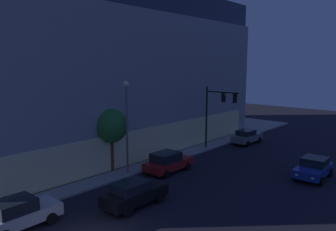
{
  "coord_description": "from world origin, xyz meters",
  "views": [
    {
      "loc": [
        -8.19,
        -12.43,
        8.77
      ],
      "look_at": [
        9.14,
        3.18,
        5.15
      ],
      "focal_mm": 34.54,
      "sensor_mm": 36.0,
      "label": 1
    }
  ],
  "objects_px": {
    "modern_building": "(84,72)",
    "street_lamp_sidewalk": "(127,116)",
    "car_black": "(134,193)",
    "car_blue": "(314,168)",
    "car_grey": "(247,136)",
    "car_silver": "(19,213)",
    "traffic_light_far_corner": "(218,106)",
    "car_red": "(168,162)",
    "sidewalk_tree": "(111,126)"
  },
  "relations": [
    {
      "from": "car_blue",
      "to": "car_grey",
      "type": "bearing_deg",
      "value": 54.48
    },
    {
      "from": "modern_building",
      "to": "sidewalk_tree",
      "type": "bearing_deg",
      "value": -113.28
    },
    {
      "from": "modern_building",
      "to": "car_black",
      "type": "xyz_separation_m",
      "value": [
        -7.55,
        -16.36,
        -7.21
      ]
    },
    {
      "from": "car_silver",
      "to": "sidewalk_tree",
      "type": "bearing_deg",
      "value": 22.03
    },
    {
      "from": "modern_building",
      "to": "car_black",
      "type": "relative_size",
      "value": 8.32
    },
    {
      "from": "car_grey",
      "to": "modern_building",
      "type": "bearing_deg",
      "value": 131.85
    },
    {
      "from": "street_lamp_sidewalk",
      "to": "car_black",
      "type": "height_order",
      "value": "street_lamp_sidewalk"
    },
    {
      "from": "sidewalk_tree",
      "to": "car_grey",
      "type": "xyz_separation_m",
      "value": [
        16.45,
        -3.51,
        -3.06
      ]
    },
    {
      "from": "street_lamp_sidewalk",
      "to": "car_grey",
      "type": "height_order",
      "value": "street_lamp_sidewalk"
    },
    {
      "from": "car_black",
      "to": "car_grey",
      "type": "bearing_deg",
      "value": 8.15
    },
    {
      "from": "car_black",
      "to": "car_red",
      "type": "distance_m",
      "value": 6.99
    },
    {
      "from": "car_silver",
      "to": "traffic_light_far_corner",
      "type": "bearing_deg",
      "value": 2.75
    },
    {
      "from": "modern_building",
      "to": "street_lamp_sidewalk",
      "type": "relative_size",
      "value": 4.92
    },
    {
      "from": "traffic_light_far_corner",
      "to": "car_grey",
      "type": "relative_size",
      "value": 1.51
    },
    {
      "from": "traffic_light_far_corner",
      "to": "car_red",
      "type": "xyz_separation_m",
      "value": [
        -8.32,
        -0.66,
        -3.82
      ]
    },
    {
      "from": "street_lamp_sidewalk",
      "to": "car_blue",
      "type": "relative_size",
      "value": 1.81
    },
    {
      "from": "car_silver",
      "to": "car_blue",
      "type": "xyz_separation_m",
      "value": [
        19.0,
        -9.19,
        -0.04
      ]
    },
    {
      "from": "car_black",
      "to": "car_silver",
      "type": "bearing_deg",
      "value": 157.04
    },
    {
      "from": "traffic_light_far_corner",
      "to": "car_black",
      "type": "height_order",
      "value": "traffic_light_far_corner"
    },
    {
      "from": "car_grey",
      "to": "car_silver",
      "type": "bearing_deg",
      "value": -179.44
    },
    {
      "from": "car_silver",
      "to": "car_grey",
      "type": "distance_m",
      "value": 25.74
    },
    {
      "from": "car_black",
      "to": "street_lamp_sidewalk",
      "type": "bearing_deg",
      "value": 52.96
    },
    {
      "from": "car_black",
      "to": "traffic_light_far_corner",
      "type": "bearing_deg",
      "value": 13.64
    },
    {
      "from": "car_silver",
      "to": "car_red",
      "type": "relative_size",
      "value": 0.94
    },
    {
      "from": "car_black",
      "to": "car_grey",
      "type": "relative_size",
      "value": 1.02
    },
    {
      "from": "car_blue",
      "to": "traffic_light_far_corner",
      "type": "bearing_deg",
      "value": 80.31
    },
    {
      "from": "street_lamp_sidewalk",
      "to": "sidewalk_tree",
      "type": "distance_m",
      "value": 1.81
    },
    {
      "from": "modern_building",
      "to": "car_blue",
      "type": "height_order",
      "value": "modern_building"
    },
    {
      "from": "sidewalk_tree",
      "to": "car_red",
      "type": "bearing_deg",
      "value": -47.56
    },
    {
      "from": "traffic_light_far_corner",
      "to": "car_silver",
      "type": "distance_m",
      "value": 21.11
    },
    {
      "from": "street_lamp_sidewalk",
      "to": "car_silver",
      "type": "distance_m",
      "value": 10.77
    },
    {
      "from": "traffic_light_far_corner",
      "to": "sidewalk_tree",
      "type": "xyz_separation_m",
      "value": [
        -11.45,
        2.76,
        -0.78
      ]
    },
    {
      "from": "modern_building",
      "to": "sidewalk_tree",
      "type": "distance_m",
      "value": 11.7
    },
    {
      "from": "car_silver",
      "to": "car_black",
      "type": "xyz_separation_m",
      "value": [
        6.06,
        -2.57,
        -0.01
      ]
    },
    {
      "from": "car_grey",
      "to": "car_red",
      "type": "bearing_deg",
      "value": 179.64
    },
    {
      "from": "street_lamp_sidewalk",
      "to": "car_silver",
      "type": "relative_size",
      "value": 1.8
    },
    {
      "from": "sidewalk_tree",
      "to": "car_red",
      "type": "relative_size",
      "value": 1.18
    },
    {
      "from": "sidewalk_tree",
      "to": "car_blue",
      "type": "relative_size",
      "value": 1.26
    },
    {
      "from": "modern_building",
      "to": "sidewalk_tree",
      "type": "xyz_separation_m",
      "value": [
        -4.32,
        -10.04,
        -4.18
      ]
    },
    {
      "from": "sidewalk_tree",
      "to": "car_black",
      "type": "height_order",
      "value": "sidewalk_tree"
    },
    {
      "from": "car_black",
      "to": "car_blue",
      "type": "xyz_separation_m",
      "value": [
        12.94,
        -6.62,
        -0.03
      ]
    },
    {
      "from": "sidewalk_tree",
      "to": "car_black",
      "type": "distance_m",
      "value": 7.72
    },
    {
      "from": "modern_building",
      "to": "car_red",
      "type": "bearing_deg",
      "value": -95.05
    },
    {
      "from": "modern_building",
      "to": "street_lamp_sidewalk",
      "type": "xyz_separation_m",
      "value": [
        -3.88,
        -11.5,
        -3.2
      ]
    },
    {
      "from": "street_lamp_sidewalk",
      "to": "car_black",
      "type": "bearing_deg",
      "value": -127.04
    },
    {
      "from": "car_silver",
      "to": "car_red",
      "type": "xyz_separation_m",
      "value": [
        12.42,
        0.33,
        -0.0
      ]
    },
    {
      "from": "car_silver",
      "to": "car_black",
      "type": "distance_m",
      "value": 6.58
    },
    {
      "from": "modern_building",
      "to": "car_blue",
      "type": "xyz_separation_m",
      "value": [
        5.39,
        -22.99,
        -7.25
      ]
    },
    {
      "from": "car_blue",
      "to": "modern_building",
      "type": "bearing_deg",
      "value": 103.2
    },
    {
      "from": "car_silver",
      "to": "car_red",
      "type": "distance_m",
      "value": 12.42
    }
  ]
}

